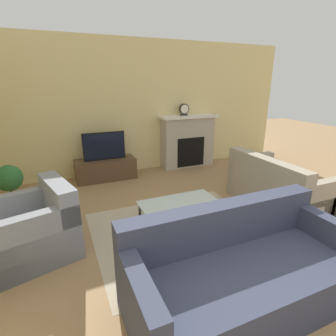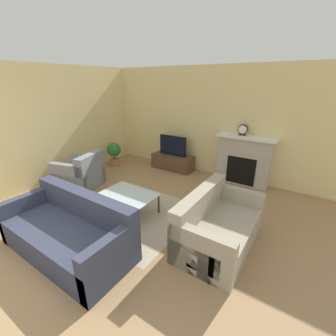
{
  "view_description": "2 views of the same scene",
  "coord_description": "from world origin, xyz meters",
  "px_view_note": "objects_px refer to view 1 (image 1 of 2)",
  "views": [
    {
      "loc": [
        -1.24,
        -0.55,
        1.88
      ],
      "look_at": [
        0.21,
        2.83,
        0.66
      ],
      "focal_mm": 28.0,
      "sensor_mm": 36.0,
      "label": 1
    },
    {
      "loc": [
        2.75,
        -0.53,
        2.33
      ],
      "look_at": [
        0.52,
        2.84,
        0.76
      ],
      "focal_mm": 24.0,
      "sensor_mm": 36.0,
      "label": 2
    }
  ],
  "objects_px": {
    "tv": "(104,146)",
    "potted_plant": "(9,182)",
    "couch_loveseat": "(277,189)",
    "couch_sectional": "(240,273)",
    "mantel_clock": "(184,109)",
    "coffee_table": "(183,208)",
    "armchair_by_window": "(34,231)"
  },
  "relations": [
    {
      "from": "tv",
      "to": "armchair_by_window",
      "type": "relative_size",
      "value": 0.75
    },
    {
      "from": "coffee_table",
      "to": "potted_plant",
      "type": "distance_m",
      "value": 2.7
    },
    {
      "from": "armchair_by_window",
      "to": "potted_plant",
      "type": "xyz_separation_m",
      "value": [
        -0.38,
        1.44,
        0.12
      ]
    },
    {
      "from": "couch_sectional",
      "to": "mantel_clock",
      "type": "distance_m",
      "value": 4.07
    },
    {
      "from": "tv",
      "to": "potted_plant",
      "type": "height_order",
      "value": "tv"
    },
    {
      "from": "tv",
      "to": "potted_plant",
      "type": "relative_size",
      "value": 1.17
    },
    {
      "from": "armchair_by_window",
      "to": "coffee_table",
      "type": "distance_m",
      "value": 1.74
    },
    {
      "from": "couch_sectional",
      "to": "couch_loveseat",
      "type": "distance_m",
      "value": 2.17
    },
    {
      "from": "coffee_table",
      "to": "armchair_by_window",
      "type": "bearing_deg",
      "value": 171.65
    },
    {
      "from": "coffee_table",
      "to": "tv",
      "type": "bearing_deg",
      "value": 102.52
    },
    {
      "from": "couch_loveseat",
      "to": "coffee_table",
      "type": "xyz_separation_m",
      "value": [
        -1.7,
        -0.11,
        0.07
      ]
    },
    {
      "from": "armchair_by_window",
      "to": "couch_sectional",
      "type": "bearing_deg",
      "value": 34.22
    },
    {
      "from": "couch_loveseat",
      "to": "potted_plant",
      "type": "height_order",
      "value": "couch_loveseat"
    },
    {
      "from": "potted_plant",
      "to": "mantel_clock",
      "type": "relative_size",
      "value": 2.72
    },
    {
      "from": "couch_loveseat",
      "to": "armchair_by_window",
      "type": "height_order",
      "value": "same"
    },
    {
      "from": "armchair_by_window",
      "to": "potted_plant",
      "type": "height_order",
      "value": "armchair_by_window"
    },
    {
      "from": "couch_sectional",
      "to": "couch_loveseat",
      "type": "height_order",
      "value": "same"
    },
    {
      "from": "couch_loveseat",
      "to": "armchair_by_window",
      "type": "distance_m",
      "value": 3.43
    },
    {
      "from": "couch_loveseat",
      "to": "potted_plant",
      "type": "distance_m",
      "value": 4.12
    },
    {
      "from": "couch_sectional",
      "to": "potted_plant",
      "type": "bearing_deg",
      "value": 125.71
    },
    {
      "from": "potted_plant",
      "to": "tv",
      "type": "bearing_deg",
      "value": 24.02
    },
    {
      "from": "coffee_table",
      "to": "mantel_clock",
      "type": "relative_size",
      "value": 4.03
    },
    {
      "from": "armchair_by_window",
      "to": "mantel_clock",
      "type": "bearing_deg",
      "value": 112.12
    },
    {
      "from": "coffee_table",
      "to": "couch_loveseat",
      "type": "bearing_deg",
      "value": 3.85
    },
    {
      "from": "coffee_table",
      "to": "mantel_clock",
      "type": "distance_m",
      "value": 2.98
    },
    {
      "from": "couch_sectional",
      "to": "tv",
      "type": "bearing_deg",
      "value": 97.95
    },
    {
      "from": "tv",
      "to": "couch_loveseat",
      "type": "relative_size",
      "value": 0.53
    },
    {
      "from": "potted_plant",
      "to": "armchair_by_window",
      "type": "bearing_deg",
      "value": -75.1
    },
    {
      "from": "tv",
      "to": "coffee_table",
      "type": "bearing_deg",
      "value": -77.48
    },
    {
      "from": "couch_sectional",
      "to": "mantel_clock",
      "type": "bearing_deg",
      "value": 70.81
    },
    {
      "from": "couch_sectional",
      "to": "armchair_by_window",
      "type": "bearing_deg",
      "value": 139.49
    },
    {
      "from": "tv",
      "to": "mantel_clock",
      "type": "height_order",
      "value": "mantel_clock"
    }
  ]
}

